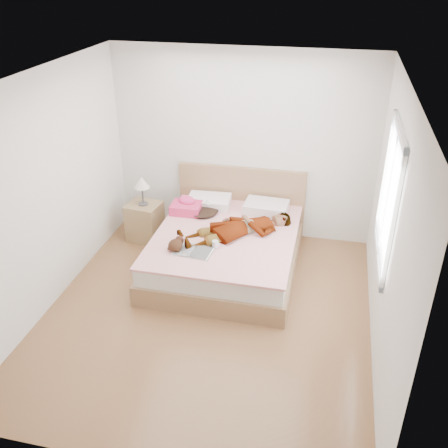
% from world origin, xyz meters
% --- Properties ---
extents(ground, '(4.00, 4.00, 0.00)m').
position_xyz_m(ground, '(0.00, 0.00, 0.00)').
color(ground, '#562F1A').
rests_on(ground, ground).
extents(woman, '(1.57, 1.37, 0.21)m').
position_xyz_m(woman, '(0.15, 1.02, 0.61)').
color(woman, white).
rests_on(woman, bed).
extents(hair, '(0.46, 0.55, 0.07)m').
position_xyz_m(hair, '(-0.42, 1.47, 0.55)').
color(hair, black).
rests_on(hair, bed).
extents(phone, '(0.08, 0.09, 0.05)m').
position_xyz_m(phone, '(-0.35, 1.42, 0.68)').
color(phone, silver).
rests_on(phone, bed).
extents(room_shell, '(4.00, 4.00, 4.00)m').
position_xyz_m(room_shell, '(1.77, 0.30, 1.50)').
color(room_shell, white).
rests_on(room_shell, ground).
extents(bed, '(1.80, 2.08, 1.00)m').
position_xyz_m(bed, '(0.00, 1.04, 0.28)').
color(bed, brown).
rests_on(bed, ground).
extents(towel, '(0.41, 0.35, 0.21)m').
position_xyz_m(towel, '(-0.65, 1.42, 0.60)').
color(towel, '#F2417A').
rests_on(towel, bed).
extents(magazine, '(0.47, 0.33, 0.03)m').
position_xyz_m(magazine, '(-0.28, 0.44, 0.52)').
color(magazine, white).
rests_on(magazine, bed).
extents(coffee_mug, '(0.12, 0.10, 0.09)m').
position_xyz_m(coffee_mug, '(-0.05, 0.60, 0.55)').
color(coffee_mug, silver).
rests_on(coffee_mug, bed).
extents(plush_toy, '(0.20, 0.27, 0.14)m').
position_xyz_m(plush_toy, '(-0.49, 0.45, 0.58)').
color(plush_toy, black).
rests_on(plush_toy, bed).
extents(nightstand, '(0.49, 0.45, 0.95)m').
position_xyz_m(nightstand, '(-1.28, 1.45, 0.31)').
color(nightstand, brown).
rests_on(nightstand, ground).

